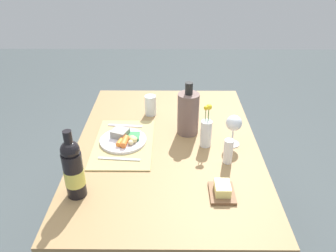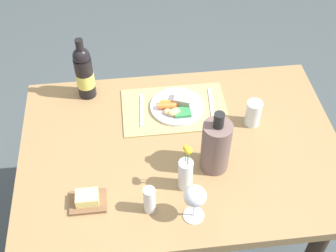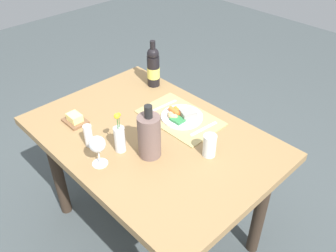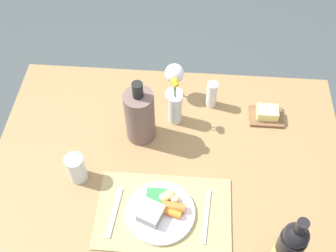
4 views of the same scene
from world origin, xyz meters
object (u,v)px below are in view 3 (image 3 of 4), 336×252
(dinner_plate, at_px, (181,116))
(knife, at_px, (163,106))
(butter_dish, at_px, (75,119))
(cooler_bottle, at_px, (149,136))
(water_tumbler, at_px, (209,147))
(salt_shaker, at_px, (88,136))
(dining_table, at_px, (152,150))
(wine_bottle, at_px, (153,67))
(wine_glass, at_px, (98,145))
(fork, at_px, (204,129))
(flower_vase, at_px, (120,137))

(dinner_plate, height_order, knife, dinner_plate)
(butter_dish, height_order, cooler_bottle, cooler_bottle)
(water_tumbler, bearing_deg, salt_shaker, 38.97)
(dining_table, relative_size, dinner_plate, 5.58)
(wine_bottle, xyz_separation_m, water_tumbler, (-0.68, 0.26, -0.07))
(wine_bottle, bearing_deg, knife, 149.30)
(knife, xyz_separation_m, butter_dish, (0.23, 0.44, 0.01))
(dinner_plate, distance_m, salt_shaker, 0.52)
(water_tumbler, bearing_deg, wine_glass, 53.42)
(knife, height_order, wine_glass, wine_glass)
(fork, height_order, wine_bottle, wine_bottle)
(wine_glass, bearing_deg, fork, -106.48)
(dining_table, relative_size, water_tumbler, 11.17)
(wine_bottle, bearing_deg, salt_shaker, 109.39)
(wine_glass, distance_m, flower_vase, 0.14)
(wine_bottle, distance_m, flower_vase, 0.65)
(dinner_plate, bearing_deg, cooler_bottle, 107.45)
(dinner_plate, distance_m, butter_dish, 0.58)
(dining_table, xyz_separation_m, wine_glass, (-0.00, 0.32, 0.22))
(dining_table, relative_size, butter_dish, 9.84)
(flower_vase, bearing_deg, knife, -72.18)
(water_tumbler, relative_size, flower_vase, 0.52)
(wine_glass, height_order, salt_shaker, wine_glass)
(butter_dish, bearing_deg, dining_table, -148.78)
(butter_dish, xyz_separation_m, cooler_bottle, (-0.48, -0.12, 0.09))
(cooler_bottle, bearing_deg, butter_dish, 13.70)
(dining_table, distance_m, cooler_bottle, 0.27)
(dining_table, height_order, wine_bottle, wine_bottle)
(dining_table, bearing_deg, salt_shaker, 61.48)
(dining_table, bearing_deg, fork, -125.80)
(wine_glass, xyz_separation_m, water_tumbler, (-0.31, -0.42, -0.06))
(salt_shaker, relative_size, cooler_bottle, 0.42)
(wine_bottle, relative_size, cooler_bottle, 1.05)
(fork, xyz_separation_m, wine_bottle, (0.53, -0.13, 0.12))
(dining_table, height_order, water_tumbler, water_tumbler)
(fork, relative_size, wine_bottle, 0.63)
(wine_glass, bearing_deg, flower_vase, -84.30)
(cooler_bottle, bearing_deg, salt_shaker, 33.01)
(butter_dish, bearing_deg, salt_shaker, 166.37)
(fork, xyz_separation_m, wine_glass, (0.16, 0.54, 0.11))
(knife, distance_m, wine_glass, 0.57)
(knife, distance_m, cooler_bottle, 0.42)
(knife, height_order, salt_shaker, salt_shaker)
(butter_dish, relative_size, flower_vase, 0.59)
(knife, distance_m, water_tumbler, 0.47)
(wine_bottle, xyz_separation_m, cooler_bottle, (-0.48, 0.46, -0.01))
(cooler_bottle, bearing_deg, dining_table, -43.62)
(knife, xyz_separation_m, salt_shaker, (0.01, 0.49, 0.05))
(dining_table, relative_size, wine_glass, 8.08)
(cooler_bottle, bearing_deg, wine_bottle, -43.65)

